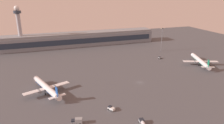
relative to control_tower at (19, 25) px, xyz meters
The scene contains 10 objects.
ground_plane 155.99m from the control_tower, 55.28° to the right, with size 416.00×416.00×0.00m, color #4C4C51.
terminal_building 67.47m from the control_tower, ahead, with size 193.40×22.40×16.40m.
control_tower is the anchor object (origin of this frame).
airplane_terminal_side 125.70m from the control_tower, 79.65° to the right, with size 30.05×38.16×10.12m.
airplane_taxiway_distant 192.31m from the control_tower, 34.98° to the right, with size 30.33×38.50×10.24m.
pushback_tug 156.92m from the control_tower, 31.24° to the right, with size 2.41×3.39×2.05m.
catering_truck 167.38m from the control_tower, 77.80° to the right, with size 6.07×3.74×3.05m.
cargo_loader 166.86m from the control_tower, 70.36° to the right, with size 3.59×4.58×2.25m.
fuel_truck 187.05m from the control_tower, 69.19° to the right, with size 3.25×6.56×2.35m.
apron_light_east 159.17m from the control_tower, 20.83° to the right, with size 4.80×0.90×26.49m.
Camera 1 is at (-64.82, -125.63, 63.11)m, focal length 33.25 mm.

